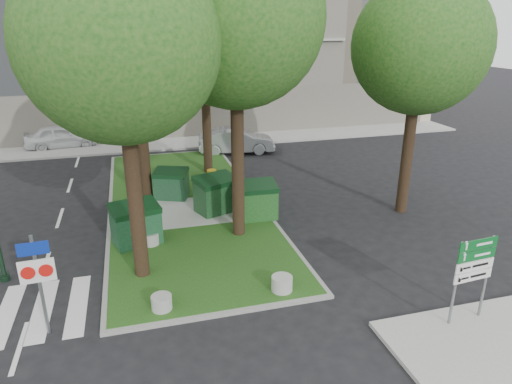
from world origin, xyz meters
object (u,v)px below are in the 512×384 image
object	(u,v)px
bollard_right	(282,283)
car_silver	(236,141)
dumpster_a	(136,224)
bollard_mid	(151,238)
litter_bin	(212,178)
tree_street_right	(423,32)
dumpster_d	(256,200)
bollard_left	(162,302)
car_white	(62,136)
tree_median_near_left	(121,22)
tree_median_mid	(135,32)
traffic_sign_pole	(38,272)
dumpster_b	(171,184)
directional_sign	(474,267)
dumpster_c	(216,194)

from	to	relation	value
bollard_right	car_silver	size ratio (longest dim) A/B	0.14
dumpster_a	bollard_mid	xyz separation A→B (m)	(0.44, -0.24, -0.50)
bollard_right	litter_bin	bearing A→B (deg)	91.94
tree_street_right	dumpster_d	distance (m)	8.69
bollard_left	car_white	world-z (taller)	car_white
tree_median_near_left	tree_street_right	xyz separation A→B (m)	(10.50, 2.50, -0.33)
bollard_left	car_white	bearing A→B (deg)	103.39
tree_median_near_left	tree_median_mid	bearing A→B (deg)	85.60
bollard_left	bollard_mid	world-z (taller)	bollard_mid
tree_median_mid	traffic_sign_pole	distance (m)	10.55
tree_street_right	bollard_left	bearing A→B (deg)	-155.84
bollard_left	bollard_right	xyz separation A→B (m)	(3.38, 0.00, 0.02)
dumpster_a	bollard_left	world-z (taller)	dumpster_a
tree_median_mid	traffic_sign_pole	size ratio (longest dim) A/B	3.69
dumpster_a	bollard_right	bearing A→B (deg)	-63.01
bollard_left	car_silver	xyz separation A→B (m)	(5.57, 15.00, 0.41)
tree_median_mid	dumpster_d	distance (m)	8.02
bollard_mid	dumpster_b	bearing A→B (deg)	74.82
dumpster_a	bollard_mid	size ratio (longest dim) A/B	3.12
tree_street_right	directional_sign	size ratio (longest dim) A/B	4.37
dumpster_d	car_white	size ratio (longest dim) A/B	0.38
directional_sign	car_silver	xyz separation A→B (m)	(-1.92, 17.55, -0.92)
dumpster_a	car_white	size ratio (longest dim) A/B	0.43
tree_median_near_left	bollard_mid	bearing A→B (deg)	81.74
tree_median_mid	car_silver	size ratio (longest dim) A/B	2.25
tree_street_right	bollard_left	distance (m)	12.98
dumpster_a	litter_bin	bearing A→B (deg)	39.50
dumpster_c	litter_bin	size ratio (longest dim) A/B	2.50
dumpster_a	bollard_right	xyz separation A→B (m)	(3.88, -4.20, -0.49)
bollard_mid	directional_sign	size ratio (longest dim) A/B	0.25
tree_median_near_left	car_white	bearing A→B (deg)	103.89
tree_median_mid	dumpster_b	xyz separation A→B (m)	(0.94, -0.32, -6.23)
dumpster_b	car_silver	size ratio (longest dim) A/B	0.38
litter_bin	traffic_sign_pole	size ratio (longest dim) A/B	0.28
dumpster_d	litter_bin	world-z (taller)	dumpster_d
dumpster_b	litter_bin	size ratio (longest dim) A/B	2.19
dumpster_b	dumpster_d	xyz separation A→B (m)	(2.97, -3.02, 0.07)
tree_street_right	car_white	xyz separation A→B (m)	(-14.69, 14.44, -6.26)
tree_street_right	car_silver	world-z (taller)	tree_street_right
bollard_mid	litter_bin	xyz separation A→B (m)	(3.13, 5.38, 0.17)
tree_median_mid	litter_bin	size ratio (longest dim) A/B	13.07
car_silver	tree_median_near_left	bearing A→B (deg)	162.93
tree_median_mid	car_silver	xyz separation A→B (m)	(5.41, 6.44, -6.25)
tree_median_near_left	dumpster_b	xyz separation A→B (m)	(1.44, 6.18, -6.57)
traffic_sign_pole	directional_sign	world-z (taller)	traffic_sign_pole
dumpster_b	bollard_right	size ratio (longest dim) A/B	2.76
bollard_left	traffic_sign_pole	size ratio (longest dim) A/B	0.20
tree_street_right	bollard_mid	size ratio (longest dim) A/B	17.19
car_white	litter_bin	bearing A→B (deg)	-147.49
tree_street_right	bollard_right	world-z (taller)	tree_street_right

